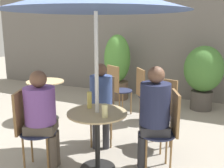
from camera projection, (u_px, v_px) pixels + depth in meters
The scene contains 17 objects.
ground_plane at pixel (85, 161), 3.32m from camera, with size 20.00×20.00×0.00m, color gray.
storefront_wall at pixel (161, 34), 6.07m from camera, with size 10.00×0.06×3.00m.
cafe_table_near at pixel (97, 128), 3.04m from camera, with size 0.69×0.69×0.71m.
cafe_table_far at pixel (46, 92), 4.72m from camera, with size 0.66×0.66×0.71m.
bistro_chair_0 at pixel (167, 125), 3.00m from camera, with size 0.47×0.46×0.96m.
bistro_chair_1 at pixel (102, 104), 3.80m from camera, with size 0.46×0.47×0.96m.
bistro_chair_2 at pixel (29, 123), 3.05m from camera, with size 0.47×0.46×0.96m.
bistro_chair_3 at pixel (145, 91), 4.57m from camera, with size 0.49×0.48×0.96m.
bistro_chair_4 at pixel (161, 107), 3.64m from camera, with size 0.44×0.45×0.96m.
bistro_chair_5 at pixel (117, 86), 4.95m from camera, with size 0.47×0.48×0.96m.
seated_person_0 at pixel (154, 110), 2.97m from camera, with size 0.41×0.40×1.25m.
seated_person_1 at pixel (101, 97), 3.62m from camera, with size 0.36×0.38×1.18m.
seated_person_2 at pixel (42, 112), 3.01m from camera, with size 0.43×0.41×1.19m.
beer_glass_0 at pixel (89, 100), 3.13m from camera, with size 0.06×0.06×0.20m.
beer_glass_1 at pixel (105, 111), 2.82m from camera, with size 0.07×0.07×0.14m.
potted_plant_0 at pixel (117, 65), 6.02m from camera, with size 0.60×0.60×1.49m.
potted_plant_1 at pixel (203, 72), 5.22m from camera, with size 0.77×0.77×1.30m.
Camera 1 is at (1.60, -2.59, 1.68)m, focal length 42.00 mm.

